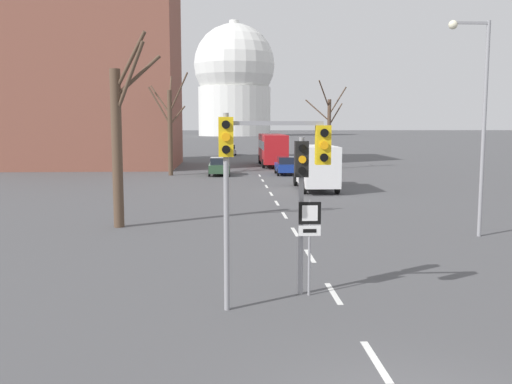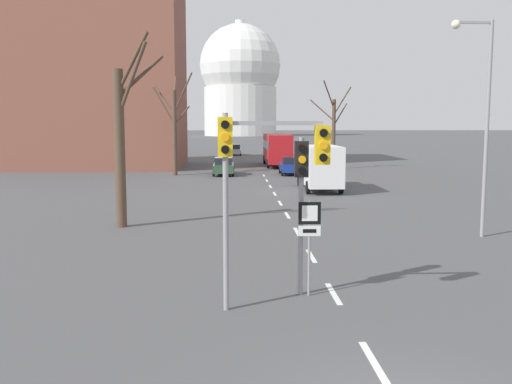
# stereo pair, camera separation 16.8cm
# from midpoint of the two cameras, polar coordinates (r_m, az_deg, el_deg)

# --- Properties ---
(lane_stripe_0) EXTENTS (0.16, 2.00, 0.01)m
(lane_stripe_0) POSITION_cam_midpoint_polar(r_m,az_deg,el_deg) (11.93, 11.48, -16.21)
(lane_stripe_0) COLOR silver
(lane_stripe_0) RESTS_ON ground_plane
(lane_stripe_1) EXTENTS (0.16, 2.00, 0.01)m
(lane_stripe_1) POSITION_cam_midpoint_polar(r_m,az_deg,el_deg) (16.07, 7.46, -10.01)
(lane_stripe_1) COLOR silver
(lane_stripe_1) RESTS_ON ground_plane
(lane_stripe_2) EXTENTS (0.16, 2.00, 0.01)m
(lane_stripe_2) POSITION_cam_midpoint_polar(r_m,az_deg,el_deg) (20.36, 5.18, -6.37)
(lane_stripe_2) COLOR silver
(lane_stripe_2) RESTS_ON ground_plane
(lane_stripe_3) EXTENTS (0.16, 2.00, 0.01)m
(lane_stripe_3) POSITION_cam_midpoint_polar(r_m,az_deg,el_deg) (24.73, 3.72, -4.00)
(lane_stripe_3) COLOR silver
(lane_stripe_3) RESTS_ON ground_plane
(lane_stripe_4) EXTENTS (0.16, 2.00, 0.01)m
(lane_stripe_4) POSITION_cam_midpoint_polar(r_m,az_deg,el_deg) (29.13, 2.71, -2.34)
(lane_stripe_4) COLOR silver
(lane_stripe_4) RESTS_ON ground_plane
(lane_stripe_5) EXTENTS (0.16, 2.00, 0.01)m
(lane_stripe_5) POSITION_cam_midpoint_polar(r_m,az_deg,el_deg) (33.56, 1.96, -1.11)
(lane_stripe_5) COLOR silver
(lane_stripe_5) RESTS_ON ground_plane
(lane_stripe_6) EXTENTS (0.16, 2.00, 0.01)m
(lane_stripe_6) POSITION_cam_midpoint_polar(r_m,az_deg,el_deg) (38.01, 1.39, -0.18)
(lane_stripe_6) COLOR silver
(lane_stripe_6) RESTS_ON ground_plane
(lane_stripe_7) EXTENTS (0.16, 2.00, 0.01)m
(lane_stripe_7) POSITION_cam_midpoint_polar(r_m,az_deg,el_deg) (42.47, 0.94, 0.57)
(lane_stripe_7) COLOR silver
(lane_stripe_7) RESTS_ON ground_plane
(lane_stripe_8) EXTENTS (0.16, 2.00, 0.01)m
(lane_stripe_8) POSITION_cam_midpoint_polar(r_m,az_deg,el_deg) (46.94, 0.57, 1.17)
(lane_stripe_8) COLOR silver
(lane_stripe_8) RESTS_ON ground_plane
(lane_stripe_9) EXTENTS (0.16, 2.00, 0.01)m
(lane_stripe_9) POSITION_cam_midpoint_polar(r_m,az_deg,el_deg) (51.41, 0.27, 1.66)
(lane_stripe_9) COLOR silver
(lane_stripe_9) RESTS_ON ground_plane
(traffic_signal_centre_tall) EXTENTS (0.36, 0.34, 4.29)m
(traffic_signal_centre_tall) POSITION_cam_midpoint_polar(r_m,az_deg,el_deg) (15.33, 4.24, 0.69)
(traffic_signal_centre_tall) COLOR gray
(traffic_signal_centre_tall) RESTS_ON ground_plane
(traffic_signal_near_left) EXTENTS (2.73, 0.34, 4.91)m
(traffic_signal_near_left) POSITION_cam_midpoint_polar(r_m,az_deg,el_deg) (13.93, 0.11, 3.11)
(traffic_signal_near_left) COLOR gray
(traffic_signal_near_left) RESTS_ON ground_plane
(route_sign_post) EXTENTS (0.60, 0.08, 2.62)m
(route_sign_post) POSITION_cam_midpoint_polar(r_m,az_deg,el_deg) (15.40, 5.07, -3.87)
(route_sign_post) COLOR gray
(route_sign_post) RESTS_ON ground_plane
(street_lamp_right) EXTENTS (1.71, 0.36, 8.73)m
(street_lamp_right) POSITION_cam_midpoint_polar(r_m,az_deg,el_deg) (24.94, 21.15, 7.81)
(street_lamp_right) COLOR gray
(street_lamp_right) RESTS_ON ground_plane
(sedan_near_left) EXTENTS (1.91, 4.54, 1.62)m
(sedan_near_left) POSITION_cam_midpoint_polar(r_m,az_deg,el_deg) (51.89, -3.78, 2.59)
(sedan_near_left) COLOR #2D4C33
(sedan_near_left) RESTS_ON ground_plane
(sedan_near_right) EXTENTS (1.89, 4.23, 1.65)m
(sedan_near_right) POSITION_cam_midpoint_polar(r_m,az_deg,el_deg) (52.34, 2.95, 2.65)
(sedan_near_right) COLOR navy
(sedan_near_right) RESTS_ON ground_plane
(sedan_mid_centre) EXTENTS (1.85, 4.49, 1.61)m
(sedan_mid_centre) POSITION_cam_midpoint_polar(r_m,az_deg,el_deg) (85.24, -2.69, 4.25)
(sedan_mid_centre) COLOR #B7B7BC
(sedan_mid_centre) RESTS_ON ground_plane
(city_bus) EXTENTS (2.66, 10.80, 3.48)m
(city_bus) POSITION_cam_midpoint_polar(r_m,az_deg,el_deg) (63.16, 1.58, 4.48)
(city_bus) COLOR red
(city_bus) RESTS_ON ground_plane
(delivery_truck) EXTENTS (2.44, 7.20, 3.14)m
(delivery_truck) POSITION_cam_midpoint_polar(r_m,az_deg,el_deg) (40.22, 5.89, 2.61)
(delivery_truck) COLOR #333842
(delivery_truck) RESTS_ON ground_plane
(bare_tree_left_near) EXTENTS (2.26, 1.25, 8.58)m
(bare_tree_left_near) POSITION_cam_midpoint_polar(r_m,az_deg,el_deg) (26.13, -13.72, 5.18)
(bare_tree_left_near) COLOR brown
(bare_tree_left_near) RESTS_ON ground_plane
(bare_tree_right_near) EXTENTS (4.04, 2.58, 8.97)m
(bare_tree_right_near) POSITION_cam_midpoint_polar(r_m,az_deg,el_deg) (59.44, 7.22, 6.27)
(bare_tree_right_near) COLOR brown
(bare_tree_right_near) RESTS_ON ground_plane
(bare_tree_left_far) EXTENTS (3.74, 3.56, 9.13)m
(bare_tree_left_far) POSITION_cam_midpoint_polar(r_m,az_deg,el_deg) (52.09, -8.70, 6.56)
(bare_tree_left_far) COLOR brown
(bare_tree_left_far) RESTS_ON ground_plane
(capitol_dome) EXTENTS (31.00, 31.00, 43.79)m
(capitol_dome) POSITION_cam_midpoint_polar(r_m,az_deg,el_deg) (223.82, -2.20, 11.11)
(capitol_dome) COLOR silver
(capitol_dome) RESTS_ON ground_plane
(apartment_block_left) EXTENTS (18.00, 14.00, 24.68)m
(apartment_block_left) POSITION_cam_midpoint_polar(r_m,az_deg,el_deg) (64.95, -16.22, 13.38)
(apartment_block_left) COLOR brown
(apartment_block_left) RESTS_ON ground_plane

